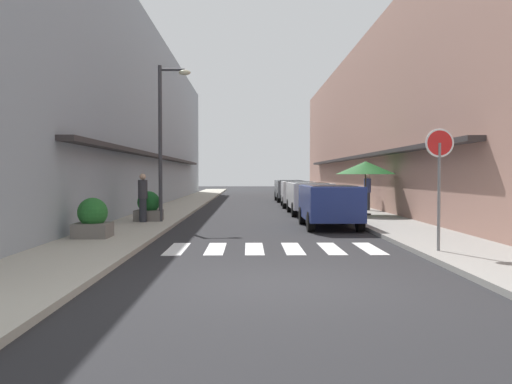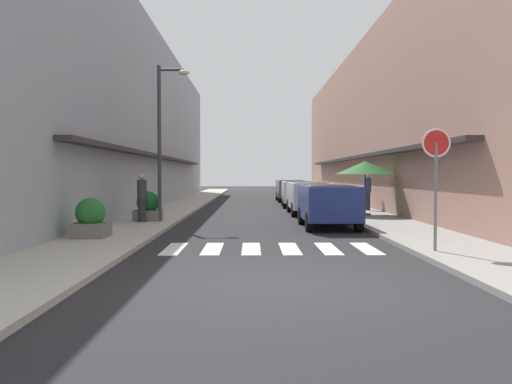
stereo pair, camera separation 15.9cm
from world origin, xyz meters
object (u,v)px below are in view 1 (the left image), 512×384
at_px(planter_corner, 93,219).
at_px(parked_car_distant, 289,188).
at_px(pedestrian_walking_near, 367,191).
at_px(round_street_sign, 439,157).
at_px(street_lamp, 165,127).
at_px(cafe_umbrella, 366,168).
at_px(parked_car_near, 329,201).
at_px(planter_midblock, 149,207).
at_px(parked_car_mid, 309,194).
at_px(parked_car_far, 298,191).
at_px(planter_far, 344,198).
at_px(pedestrian_walking_far, 143,196).

bearing_deg(planter_corner, parked_car_distant, 72.09).
bearing_deg(pedestrian_walking_near, round_street_sign, 32.68).
relative_size(street_lamp, cafe_umbrella, 2.24).
bearing_deg(parked_car_near, planter_midblock, 165.75).
distance_m(parked_car_near, planter_midblock, 6.72).
bearing_deg(pedestrian_walking_near, cafe_umbrella, 24.68).
bearing_deg(parked_car_mid, parked_car_far, 90.00).
xyz_separation_m(parked_car_distant, round_street_sign, (1.49, -24.49, 1.30)).
bearing_deg(cafe_umbrella, parked_car_distant, 99.13).
height_order(planter_midblock, pedestrian_walking_near, pedestrian_walking_near).
relative_size(parked_car_distant, street_lamp, 0.77).
xyz_separation_m(parked_car_mid, parked_car_far, (0.00, 5.66, -0.00)).
height_order(round_street_sign, cafe_umbrella, round_street_sign).
relative_size(cafe_umbrella, pedestrian_walking_near, 1.44).
relative_size(planter_far, pedestrian_walking_far, 0.66).
bearing_deg(round_street_sign, planter_midblock, 134.85).
bearing_deg(parked_car_near, round_street_sign, -76.85).
bearing_deg(parked_car_mid, planter_midblock, -145.17).
xyz_separation_m(parked_car_distant, planter_far, (2.04, -9.52, -0.28)).
xyz_separation_m(parked_car_distant, cafe_umbrella, (2.21, -13.73, 1.20)).
distance_m(parked_car_mid, pedestrian_walking_near, 3.22).
xyz_separation_m(parked_car_distant, street_lamp, (-5.82, -16.81, 2.65)).
bearing_deg(parked_car_distant, planter_midblock, -111.60).
xyz_separation_m(parked_car_mid, cafe_umbrella, (2.21, -1.82, 1.20)).
distance_m(round_street_sign, planter_midblock, 11.46).
height_order(parked_car_near, parked_car_far, same).
bearing_deg(planter_far, pedestrian_walking_far, -138.87).
distance_m(planter_far, pedestrian_walking_far, 11.48).
xyz_separation_m(cafe_umbrella, planter_far, (-0.17, 4.21, -1.48)).
bearing_deg(street_lamp, parked_car_distant, 70.89).
xyz_separation_m(parked_car_far, round_street_sign, (1.49, -18.23, 1.30)).
bearing_deg(parked_car_far, round_street_sign, -85.32).
bearing_deg(parked_car_near, cafe_umbrella, 63.20).
bearing_deg(planter_corner, street_lamp, 76.28).
height_order(parked_car_mid, pedestrian_walking_far, pedestrian_walking_far).
relative_size(parked_car_far, planter_corner, 3.89).
distance_m(street_lamp, planter_midblock, 3.06).
bearing_deg(parked_car_far, parked_car_distant, 90.00).
height_order(parked_car_distant, round_street_sign, round_street_sign).
xyz_separation_m(parked_car_mid, pedestrian_walking_near, (2.97, 1.23, 0.13)).
height_order(parked_car_mid, street_lamp, street_lamp).
bearing_deg(street_lamp, planter_far, 42.82).
height_order(parked_car_distant, planter_corner, parked_car_distant).
bearing_deg(parked_car_far, parked_car_near, -90.00).
relative_size(round_street_sign, pedestrian_walking_near, 1.56).
bearing_deg(planter_midblock, planter_corner, -95.68).
distance_m(parked_car_far, planter_midblock, 12.09).
bearing_deg(pedestrian_walking_near, planter_far, -102.46).
distance_m(round_street_sign, planter_far, 15.06).
height_order(round_street_sign, planter_corner, round_street_sign).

